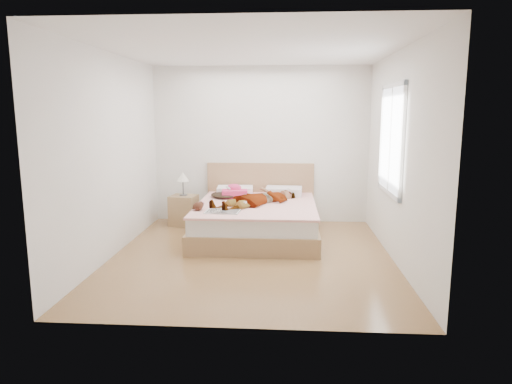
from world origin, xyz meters
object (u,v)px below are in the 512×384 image
bed (257,217)px  magazine (223,211)px  towel (235,192)px  plush_toy (198,206)px  nightstand (184,208)px  phone (228,188)px  coffee_mug (244,204)px  woman (258,196)px

bed → magazine: size_ratio=4.28×
towel → plush_toy: (-0.39, -1.00, -0.02)m
towel → nightstand: nightstand is taller
phone → nightstand: nightstand is taller
coffee_mug → towel: bearing=106.2°
phone → bed: (0.48, -0.34, -0.39)m
woman → coffee_mug: (-0.18, -0.34, -0.06)m
phone → coffee_mug: phone is taller
woman → phone: size_ratio=18.40×
woman → plush_toy: size_ratio=6.92×
bed → towel: (-0.38, 0.39, 0.32)m
towel → coffee_mug: 0.82m
coffee_mug → nightstand: bearing=139.5°
towel → woman: bearing=-48.1°
bed → towel: bed is taller
plush_toy → woman: bearing=34.5°
phone → plush_toy: phone is taller
magazine → plush_toy: plush_toy is taller
nightstand → magazine: bearing=-56.5°
phone → woman: bearing=-85.0°
bed → plush_toy: 1.02m
plush_toy → nightstand: bearing=112.5°
magazine → coffee_mug: size_ratio=3.87×
towel → coffee_mug: (0.23, -0.79, -0.04)m
woman → towel: woman is taller
woman → phone: 0.64m
magazine → plush_toy: 0.37m
phone → bed: bearing=-81.7°
bed → nightstand: size_ratio=2.36×
woman → bed: bed is taller
coffee_mug → plush_toy: (-0.62, -0.21, 0.01)m
magazine → plush_toy: size_ratio=2.17×
towel → plush_toy: towel is taller
phone → bed: size_ratio=0.04×
magazine → coffee_mug: bearing=48.7°
phone → bed: 0.70m
bed → woman: bearing=-68.9°
phone → towel: (0.09, 0.05, -0.08)m
bed → nightstand: 1.35m
nightstand → phone: bearing=-14.2°
plush_toy → nightstand: 1.26m
woman → phone: bearing=-175.0°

